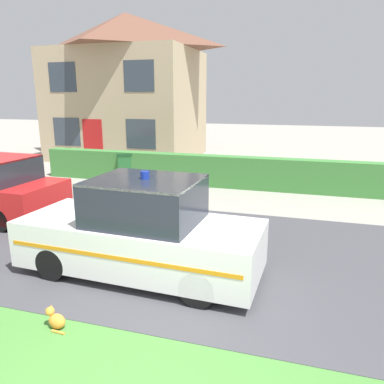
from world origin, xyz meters
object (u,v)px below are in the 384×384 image
object	(u,v)px
cat	(55,320)
wheelie_bin	(128,166)
police_car	(142,232)
house_left	(128,86)

from	to	relation	value
cat	wheelie_bin	distance (m)	9.38
police_car	cat	distance (m)	2.06
police_car	house_left	world-z (taller)	house_left
cat	house_left	distance (m)	15.66
house_left	wheelie_bin	bearing A→B (deg)	-65.00
house_left	cat	bearing A→B (deg)	-68.06
cat	wheelie_bin	world-z (taller)	wheelie_bin
house_left	police_car	bearing A→B (deg)	-63.27
cat	house_left	xyz separation A→B (m)	(-5.71, 14.16, 3.47)
cat	police_car	bearing A→B (deg)	-100.37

